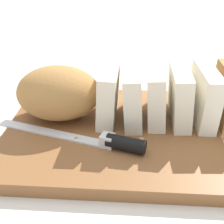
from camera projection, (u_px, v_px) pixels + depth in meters
ground_plane at (112, 137)px, 0.52m from camera, size 3.00×3.00×0.00m
cutting_board at (112, 132)px, 0.52m from camera, size 0.37×0.31×0.02m
bread_loaf at (117, 94)px, 0.52m from camera, size 0.39×0.12×0.10m
bread_knife at (100, 140)px, 0.47m from camera, size 0.29×0.11×0.02m
crumb_near_knife at (115, 109)px, 0.56m from camera, size 0.00×0.00×0.00m
crumb_near_loaf at (76, 138)px, 0.48m from camera, size 0.01×0.01×0.01m
crumb_stray_left at (141, 140)px, 0.47m from camera, size 0.01×0.01×0.01m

